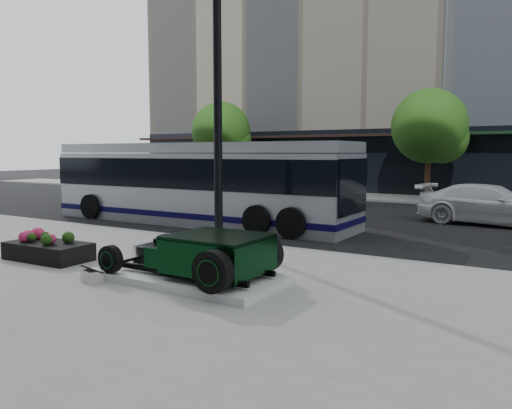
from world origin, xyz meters
The scene contains 10 objects.
ground centered at (0.00, 0.00, 0.00)m, with size 120.00×120.00×0.00m, color black.
sidewalk_far centered at (0.00, 14.00, 0.06)m, with size 70.00×4.00×0.12m, color gray.
street_trees centered at (1.15, 13.07, 3.77)m, with size 29.80×3.80×5.70m.
display_plinth centered at (0.96, -6.12, 0.20)m, with size 3.40×1.80×0.15m, color silver.
hot_rod centered at (1.29, -6.12, 0.70)m, with size 3.22×2.00×0.81m.
info_plaque centered at (-0.75, -7.13, 0.24)m, with size 0.46×0.39×0.31m.
lamppost centered at (-1.17, -2.38, 3.66)m, with size 0.42×0.42×7.66m.
flower_planter centered at (-3.16, -6.33, 0.36)m, with size 2.06×1.09×0.66m.
transit_bus centered at (-4.55, 0.97, 1.49)m, with size 12.12×2.88×2.92m.
white_sedan centered at (4.75, 6.04, 0.72)m, with size 2.02×4.97×1.44m, color white.
Camera 1 is at (6.84, -13.50, 2.60)m, focal length 35.00 mm.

